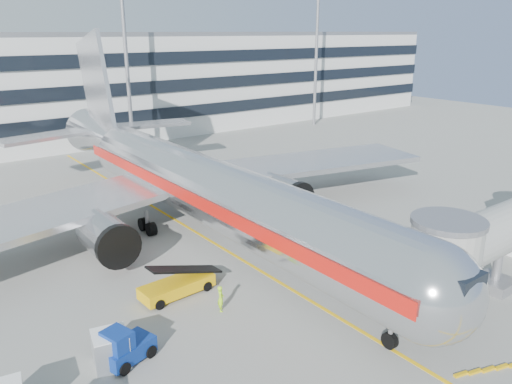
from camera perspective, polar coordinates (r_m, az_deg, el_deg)
ground at (r=32.79m, az=3.79°, el=-10.89°), size 180.00×180.00×0.00m
lead_in_line at (r=40.08m, az=-5.63°, el=-5.35°), size 0.25×70.00×0.01m
main_jet at (r=40.02m, az=-7.11°, el=1.02°), size 50.95×48.70×16.06m
terminal at (r=82.13m, az=-24.06°, el=10.85°), size 150.00×24.25×15.60m
light_mast_centre at (r=69.06m, az=-14.77°, el=16.63°), size 2.40×1.20×25.45m
light_mast_east at (r=88.10m, az=6.98°, el=17.23°), size 2.40×1.20×25.45m
belt_loader at (r=32.03m, az=-9.03°, el=-10.47°), size 5.01×2.02×2.37m
baggage_tug at (r=26.69m, az=-14.78°, el=-16.80°), size 2.91×2.25×1.95m
cargo_container_front at (r=26.69m, az=-16.27°, el=-16.84°), size 1.97×1.97×1.76m
ramp_worker at (r=30.04m, az=-4.05°, el=-12.04°), size 0.62×0.70×1.61m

